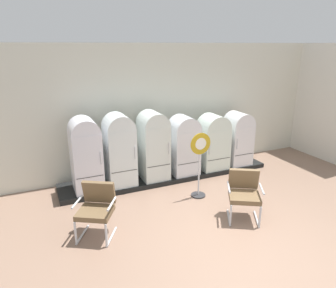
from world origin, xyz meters
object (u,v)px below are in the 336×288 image
(refrigerator_1, at_px, (119,148))
(refrigerator_4, at_px, (213,141))
(armchair_right, at_px, (244,191))
(refrigerator_0, at_px, (86,152))
(refrigerator_5, at_px, (238,137))
(sign_stand, at_px, (199,166))
(refrigerator_2, at_px, (153,143))
(refrigerator_3, at_px, (184,144))
(armchair_left, at_px, (96,206))

(refrigerator_1, relative_size, refrigerator_4, 1.16)
(refrigerator_1, relative_size, armchair_right, 1.74)
(refrigerator_0, relative_size, refrigerator_1, 0.99)
(refrigerator_5, height_order, sign_stand, refrigerator_5)
(refrigerator_0, xyz_separation_m, armchair_right, (2.53, -2.24, -0.43))
(refrigerator_0, height_order, sign_stand, refrigerator_0)
(refrigerator_2, bearing_deg, sign_stand, -61.39)
(refrigerator_0, height_order, refrigerator_3, refrigerator_0)
(refrigerator_3, distance_m, sign_stand, 1.12)
(refrigerator_4, xyz_separation_m, armchair_left, (-3.33, -1.64, -0.30))
(refrigerator_5, relative_size, sign_stand, 0.97)
(refrigerator_1, height_order, sign_stand, refrigerator_1)
(armchair_left, bearing_deg, refrigerator_5, 21.75)
(refrigerator_1, bearing_deg, refrigerator_5, -0.27)
(refrigerator_4, height_order, armchair_right, refrigerator_4)
(refrigerator_0, relative_size, sign_stand, 1.12)
(refrigerator_3, bearing_deg, refrigerator_5, 0.26)
(refrigerator_1, relative_size, refrigerator_3, 1.13)
(refrigerator_4, bearing_deg, armchair_right, -106.81)
(refrigerator_1, distance_m, refrigerator_4, 2.45)
(refrigerator_2, bearing_deg, refrigerator_5, -0.76)
(armchair_left, distance_m, sign_stand, 2.39)
(refrigerator_2, relative_size, refrigerator_3, 1.12)
(armchair_right, bearing_deg, refrigerator_1, 128.80)
(refrigerator_0, xyz_separation_m, armchair_left, (-0.14, -1.67, -0.43))
(refrigerator_3, bearing_deg, refrigerator_1, 179.21)
(refrigerator_1, relative_size, refrigerator_2, 1.01)
(refrigerator_0, xyz_separation_m, refrigerator_5, (3.97, -0.03, -0.12))
(refrigerator_1, xyz_separation_m, sign_stand, (1.44, -1.11, -0.27))
(refrigerator_0, height_order, refrigerator_1, refrigerator_1)
(refrigerator_0, distance_m, refrigerator_5, 3.97)
(refrigerator_5, relative_size, armchair_right, 1.49)
(refrigerator_0, relative_size, refrigerator_2, 1.00)
(armchair_right, relative_size, sign_stand, 0.65)
(sign_stand, bearing_deg, armchair_right, -72.60)
(refrigerator_2, xyz_separation_m, refrigerator_4, (1.63, -0.03, -0.13))
(armchair_left, relative_size, armchair_right, 1.00)
(refrigerator_3, bearing_deg, sign_stand, -98.90)
(sign_stand, bearing_deg, refrigerator_2, 118.61)
(refrigerator_0, bearing_deg, armchair_right, -41.49)
(refrigerator_0, distance_m, sign_stand, 2.47)
(refrigerator_3, height_order, refrigerator_5, refrigerator_3)
(refrigerator_4, xyz_separation_m, armchair_right, (-0.67, -2.20, -0.30))
(refrigerator_0, height_order, refrigerator_4, refrigerator_0)
(refrigerator_4, relative_size, armchair_right, 1.50)
(armchair_right, distance_m, sign_stand, 1.17)
(refrigerator_0, height_order, refrigerator_5, refrigerator_0)
(refrigerator_1, xyz_separation_m, refrigerator_3, (1.61, -0.02, -0.11))
(armchair_left, bearing_deg, refrigerator_2, 44.41)
(refrigerator_1, distance_m, armchair_right, 2.88)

